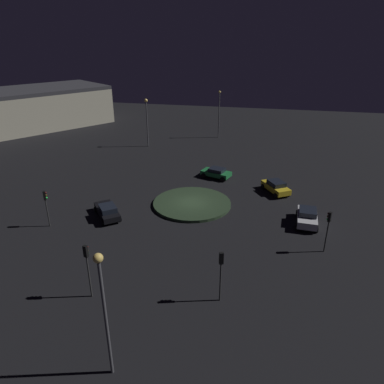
% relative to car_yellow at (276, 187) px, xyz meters
% --- Properties ---
extents(ground_plane, '(118.34, 118.34, 0.00)m').
position_rel_car_yellow_xyz_m(ground_plane, '(9.22, 5.48, -0.78)').
color(ground_plane, black).
extents(roundabout_island, '(8.78, 8.78, 0.31)m').
position_rel_car_yellow_xyz_m(roundabout_island, '(9.22, 5.48, -0.62)').
color(roundabout_island, '#263823').
rests_on(roundabout_island, ground_plane).
extents(car_yellow, '(3.67, 4.38, 1.50)m').
position_rel_car_yellow_xyz_m(car_yellow, '(0.00, 0.00, 0.00)').
color(car_yellow, gold).
rests_on(car_yellow, ground_plane).
extents(car_green, '(4.23, 3.02, 1.36)m').
position_rel_car_yellow_xyz_m(car_green, '(7.81, -3.31, -0.05)').
color(car_green, '#1E7238').
rests_on(car_green, ground_plane).
extents(car_black, '(4.20, 4.62, 1.43)m').
position_rel_car_yellow_xyz_m(car_black, '(17.29, 10.26, -0.05)').
color(car_black, black).
rests_on(car_black, ground_plane).
extents(car_silver, '(2.32, 4.17, 1.61)m').
position_rel_car_yellow_xyz_m(car_silver, '(-3.12, 7.35, 0.06)').
color(car_silver, silver).
rests_on(car_silver, ground_plane).
extents(traffic_light_north, '(0.34, 0.38, 4.37)m').
position_rel_car_yellow_xyz_m(traffic_light_north, '(13.16, 22.11, 2.32)').
color(traffic_light_north, '#2D2D2D').
rests_on(traffic_light_north, ground_plane).
extents(traffic_light_northwest, '(0.40, 0.37, 3.93)m').
position_rel_car_yellow_xyz_m(traffic_light_northwest, '(-4.25, 12.27, 2.03)').
color(traffic_light_northwest, '#2D2D2D').
rests_on(traffic_light_northwest, ground_plane).
extents(traffic_light_north_near, '(0.36, 0.39, 4.10)m').
position_rel_car_yellow_xyz_m(traffic_light_north_near, '(3.88, 20.53, 2.14)').
color(traffic_light_north_near, '#2D2D2D').
rests_on(traffic_light_north_near, ground_plane).
extents(traffic_light_northeast, '(0.40, 0.37, 3.84)m').
position_rel_car_yellow_xyz_m(traffic_light_northeast, '(22.14, 13.33, 1.96)').
color(traffic_light_northeast, '#2D2D2D').
rests_on(traffic_light_northeast, ground_plane).
extents(streetlamp_south, '(0.45, 0.45, 8.47)m').
position_rel_car_yellow_xyz_m(streetlamp_south, '(10.51, -23.51, 4.35)').
color(streetlamp_south, '#4C4C51').
rests_on(streetlamp_south, ground_plane).
extents(streetlamp_southeast, '(0.57, 0.57, 8.02)m').
position_rel_car_yellow_xyz_m(streetlamp_southeast, '(21.43, -15.26, 4.71)').
color(streetlamp_southeast, '#4C4C51').
rests_on(streetlamp_southeast, ground_plane).
extents(streetlamp_north, '(0.51, 0.51, 8.06)m').
position_rel_car_yellow_xyz_m(streetlamp_north, '(9.02, 27.86, 4.46)').
color(streetlamp_north, '#4C4C51').
rests_on(streetlamp_north, ground_plane).
extents(store_building, '(32.92, 37.96, 7.66)m').
position_rel_car_yellow_xyz_m(store_building, '(51.11, -20.90, 3.05)').
color(store_building, '#B7B299').
rests_on(store_building, ground_plane).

